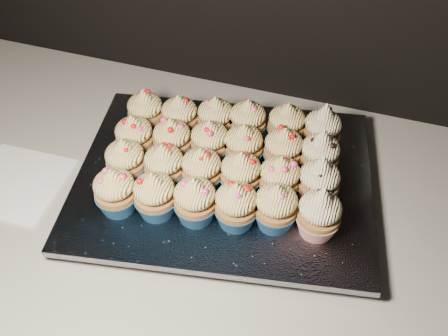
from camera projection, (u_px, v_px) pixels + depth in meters
The scene contains 28 objects.
worktop at pixel (356, 242), 0.78m from camera, with size 2.44×0.64×0.04m, color beige.
napkin at pixel (17, 183), 0.83m from camera, with size 0.15×0.15×0.00m, color white.
baking_tray at pixel (224, 184), 0.82m from camera, with size 0.43×0.33×0.02m, color black.
foil_lining at pixel (224, 177), 0.81m from camera, with size 0.47×0.37×0.01m, color silver.
cupcake_0 at pixel (115, 191), 0.73m from camera, with size 0.06×0.06×0.08m.
cupcake_1 at pixel (155, 195), 0.72m from camera, with size 0.06×0.06×0.08m.
cupcake_2 at pixel (195, 200), 0.72m from camera, with size 0.06×0.06×0.08m.
cupcake_3 at pixel (236, 205), 0.71m from camera, with size 0.06×0.06×0.08m.
cupcake_4 at pixel (276, 207), 0.71m from camera, with size 0.06×0.06×0.08m.
cupcake_5 at pixel (319, 213), 0.70m from camera, with size 0.06×0.06×0.10m.
cupcake_6 at pixel (126, 161), 0.77m from camera, with size 0.06×0.06×0.08m.
cupcake_7 at pixel (164, 166), 0.76m from camera, with size 0.06×0.06×0.08m.
cupcake_8 at pixel (202, 170), 0.76m from camera, with size 0.06×0.06×0.08m.
cupcake_9 at pixel (241, 174), 0.75m from camera, with size 0.06×0.06×0.08m.
cupcake_10 at pixel (280, 179), 0.75m from camera, with size 0.06×0.06×0.08m.
cupcake_11 at pixel (319, 182), 0.74m from camera, with size 0.06×0.06×0.10m.
cupcake_12 at pixel (135, 137), 0.81m from camera, with size 0.06×0.06×0.08m.
cupcake_13 at pixel (172, 140), 0.80m from camera, with size 0.06×0.06×0.08m.
cupcake_14 at pixel (210, 142), 0.80m from camera, with size 0.06×0.06×0.08m.
cupcake_15 at pixel (244, 146), 0.79m from camera, with size 0.06×0.06×0.08m.
cupcake_16 at pixel (283, 150), 0.79m from camera, with size 0.06×0.06×0.08m.
cupcake_17 at pixel (320, 154), 0.78m from camera, with size 0.06×0.06×0.10m.
cupcake_18 at pixel (146, 112), 0.85m from camera, with size 0.06×0.06×0.08m.
cupcake_19 at pixel (180, 117), 0.84m from camera, with size 0.06×0.06×0.08m.
cupcake_20 at pixel (216, 119), 0.84m from camera, with size 0.06×0.06×0.08m.
cupcake_21 at pixel (247, 121), 0.84m from camera, with size 0.06×0.06×0.08m.
cupcake_22 at pixel (286, 125), 0.83m from camera, with size 0.06×0.06×0.08m.
cupcake_23 at pixel (322, 129), 0.82m from camera, with size 0.06×0.06×0.10m.
Camera 1 is at (-0.06, 1.20, 1.52)m, focal length 40.00 mm.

